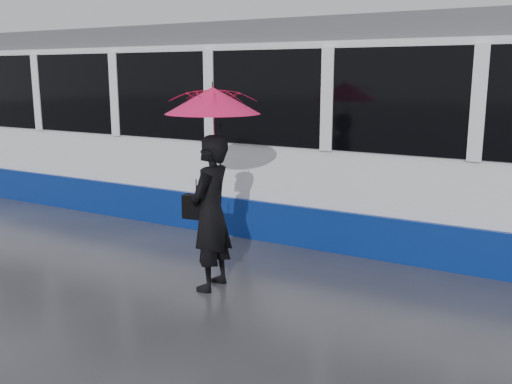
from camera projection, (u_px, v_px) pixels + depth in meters
The scene contains 6 objects.
ground at pixel (298, 279), 7.24m from camera, with size 90.00×90.00×0.00m, color #2C2C31.
rails at pixel (364, 232), 9.35m from camera, with size 34.00×1.51×0.02m.
tram at pixel (274, 128), 9.85m from camera, with size 26.00×2.56×3.35m.
woman at pixel (211, 213), 6.76m from camera, with size 0.68×0.45×1.87m, color black.
umbrella at pixel (213, 119), 6.51m from camera, with size 1.21×1.21×1.26m.
handbag at pixel (197, 207), 6.88m from camera, with size 0.35×0.18×0.47m.
Camera 1 is at (2.98, -6.20, 2.56)m, focal length 40.00 mm.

